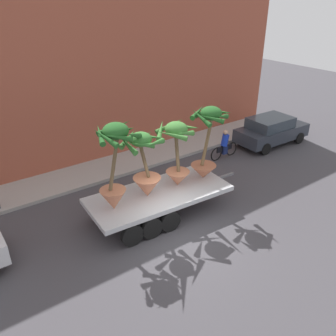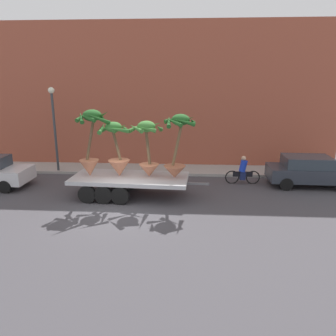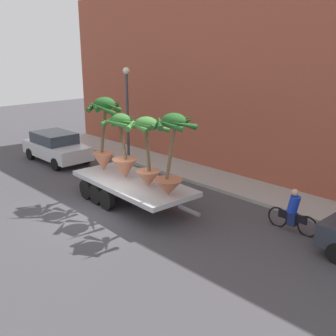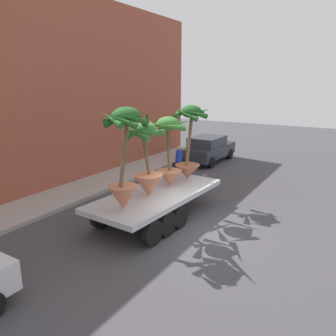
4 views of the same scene
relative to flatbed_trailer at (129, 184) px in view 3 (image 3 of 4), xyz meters
name	(u,v)px [view 3 (image 3 of 4)]	position (x,y,z in m)	size (l,w,h in m)	color
ground_plane	(99,213)	(0.07, -1.52, -0.76)	(60.00, 60.00, 0.00)	#423F44
sidewalk	(206,176)	(0.07, 4.58, -0.68)	(24.00, 2.20, 0.15)	#A39E99
building_facade	(232,82)	(0.07, 6.28, 3.63)	(24.00, 1.20, 8.78)	#9E4C38
flatbed_trailer	(129,184)	(0.00, 0.00, 0.00)	(6.46, 2.63, 0.98)	#B7BABF
potted_palm_rear	(147,150)	(1.10, 0.04, 1.59)	(1.59, 1.70, 2.61)	#C17251
potted_palm_middle	(171,156)	(2.47, -0.09, 1.68)	(1.46, 1.56, 2.93)	#B26647
potted_palm_front	(123,150)	(-0.32, 0.01, 1.35)	(1.53, 1.60, 2.55)	#C17251
potted_palm_extra	(104,133)	(-1.51, -0.03, 1.84)	(1.62, 1.70, 3.10)	#C17251
cyclist	(293,213)	(5.88, 2.30, -0.09)	(1.84, 0.35, 1.54)	black
trailing_car	(56,147)	(-7.40, 0.93, 0.07)	(4.30, 1.99, 1.58)	silver
street_lamp	(127,101)	(-4.77, 3.78, 2.47)	(0.36, 0.36, 4.83)	#383D42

